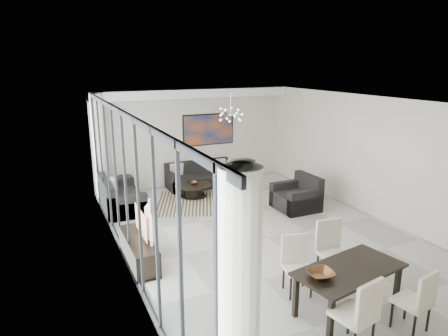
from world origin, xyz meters
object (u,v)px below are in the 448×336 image
coffee_table (193,190)px  tv_console (139,250)px  sofa_main (201,178)px  dining_table (349,274)px  television (145,222)px

coffee_table → tv_console: 3.88m
coffee_table → tv_console: size_ratio=0.66×
sofa_main → tv_console: (-2.81, -3.99, -0.01)m
coffee_table → sofa_main: bearing=56.9°
dining_table → tv_console: bearing=131.8°
dining_table → sofa_main: bearing=87.5°
tv_console → dining_table: dining_table is taller
tv_console → television: bearing=24.4°
television → dining_table: 3.73m
sofa_main → television: television is taller
television → tv_console: bearing=127.6°
sofa_main → tv_console: size_ratio=1.32×
sofa_main → tv_console: bearing=-125.1°
coffee_table → sofa_main: size_ratio=0.50×
coffee_table → tv_console: (-2.26, -3.16, 0.04)m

